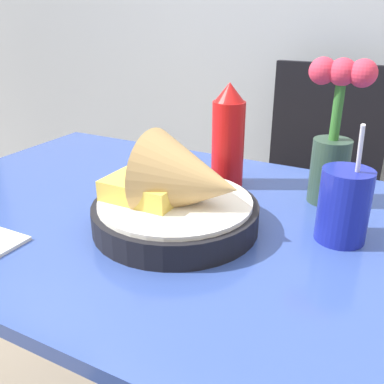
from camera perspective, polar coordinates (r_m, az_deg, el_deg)
The scene contains 6 objects.
dining_table at distance 0.84m, azimuth 1.48°, elevation -9.93°, with size 1.27×0.74×0.73m.
chair_far_window at distance 1.58m, azimuth 16.32°, elevation 1.94°, with size 0.40×0.40×0.92m.
food_basket at distance 0.74m, azimuth -1.39°, elevation -0.80°, with size 0.29×0.29×0.18m.
ketchup_bottle at distance 0.93m, azimuth 4.83°, elevation 7.34°, with size 0.07×0.07×0.22m.
drink_cup at distance 0.75m, azimuth 19.54°, elevation -1.99°, with size 0.08×0.08×0.21m.
flower_vase at distance 0.87m, azimuth 18.36°, elevation 6.88°, with size 0.12×0.07×0.28m.
Camera 1 is at (0.31, -0.63, 1.09)m, focal length 40.00 mm.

